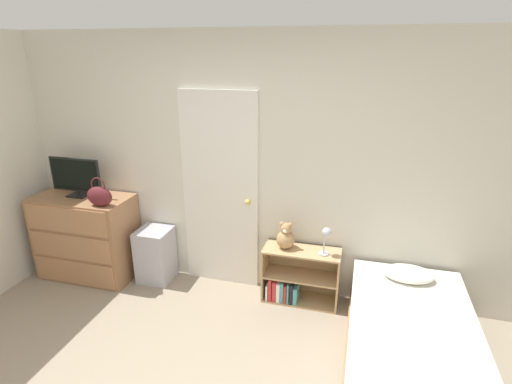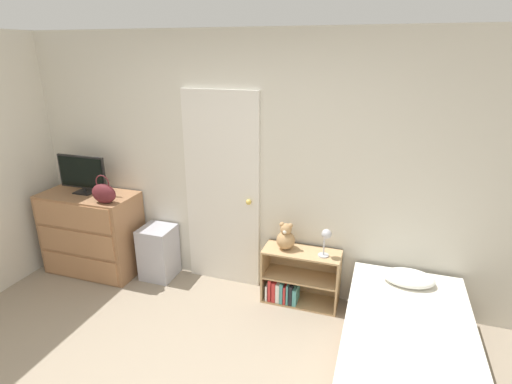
# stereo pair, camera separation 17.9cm
# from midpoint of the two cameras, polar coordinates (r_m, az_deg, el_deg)

# --- Properties ---
(wall_back) EXTENTS (10.00, 0.06, 2.55)m
(wall_back) POSITION_cam_midpoint_polar(r_m,az_deg,el_deg) (3.91, 0.37, 3.53)
(wall_back) COLOR beige
(wall_back) RESTS_ON ground_plane
(door_closed) EXTENTS (0.79, 0.09, 2.02)m
(door_closed) POSITION_cam_midpoint_polar(r_m,az_deg,el_deg) (4.03, -3.58, 0.02)
(door_closed) COLOR silver
(door_closed) RESTS_ON ground_plane
(dresser) EXTENTS (1.02, 0.53, 0.91)m
(dresser) POSITION_cam_midpoint_polar(r_m,az_deg,el_deg) (4.75, -21.31, -5.44)
(dresser) COLOR #996B47
(dresser) RESTS_ON ground_plane
(tv) EXTENTS (0.57, 0.16, 0.41)m
(tv) POSITION_cam_midpoint_polar(r_m,az_deg,el_deg) (4.57, -22.58, 2.42)
(tv) COLOR black
(tv) RESTS_ON dresser
(handbag) EXTENTS (0.27, 0.13, 0.30)m
(handbag) POSITION_cam_midpoint_polar(r_m,az_deg,el_deg) (4.22, -19.80, -0.16)
(handbag) COLOR #591E23
(handbag) RESTS_ON dresser
(storage_bin) EXTENTS (0.34, 0.34, 0.58)m
(storage_bin) POSITION_cam_midpoint_polar(r_m,az_deg,el_deg) (4.48, -12.63, -8.41)
(storage_bin) COLOR #ADADB7
(storage_bin) RESTS_ON ground_plane
(bookshelf) EXTENTS (0.74, 0.30, 0.56)m
(bookshelf) POSITION_cam_midpoint_polar(r_m,az_deg,el_deg) (4.04, 6.81, -12.43)
(bookshelf) COLOR tan
(bookshelf) RESTS_ON ground_plane
(teddy_bear) EXTENTS (0.18, 0.18, 0.27)m
(teddy_bear) POSITION_cam_midpoint_polar(r_m,az_deg,el_deg) (3.84, 5.61, -6.53)
(teddy_bear) COLOR tan
(teddy_bear) RESTS_ON bookshelf
(desk_lamp) EXTENTS (0.11, 0.11, 0.28)m
(desk_lamp) POSITION_cam_midpoint_polar(r_m,az_deg,el_deg) (3.71, 11.34, -6.39)
(desk_lamp) COLOR #B2B2B7
(desk_lamp) RESTS_ON bookshelf
(bed) EXTENTS (0.96, 1.82, 0.57)m
(bed) POSITION_cam_midpoint_polar(r_m,az_deg,el_deg) (3.40, 22.20, -20.82)
(bed) COLOR #996B47
(bed) RESTS_ON ground_plane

